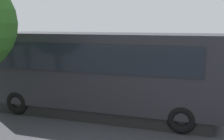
{
  "coord_description": "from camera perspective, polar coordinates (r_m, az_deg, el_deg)",
  "views": [
    {
      "loc": [
        -5.09,
        14.28,
        3.63
      ],
      "look_at": [
        0.56,
        0.01,
        1.1
      ],
      "focal_mm": 45.57,
      "sensor_mm": 36.0,
      "label": 1
    }
  ],
  "objects": [
    {
      "name": "ground_plane",
      "position": [
        15.59,
        1.93,
        -4.11
      ],
      "size": [
        80.0,
        80.0,
        0.0
      ],
      "primitive_type": "plane",
      "color": "#38383D"
    },
    {
      "name": "tour_bus",
      "position": [
        11.27,
        -2.0,
        -0.8
      ],
      "size": [
        9.3,
        2.99,
        3.25
      ],
      "color": "#26262B",
      "rests_on": "ground_plane"
    },
    {
      "name": "spectator_far_left",
      "position": [
        13.61,
        7.47,
        -1.93
      ],
      "size": [
        0.58,
        0.35,
        1.66
      ],
      "color": "black",
      "rests_on": "ground_plane"
    },
    {
      "name": "spectator_left",
      "position": [
        13.94,
        3.22,
        -1.64
      ],
      "size": [
        0.57,
        0.32,
        1.65
      ],
      "color": "#473823",
      "rests_on": "ground_plane"
    },
    {
      "name": "spectator_centre",
      "position": [
        14.27,
        0.25,
        -1.04
      ],
      "size": [
        0.57,
        0.38,
        1.76
      ],
      "color": "#473823",
      "rests_on": "ground_plane"
    },
    {
      "name": "spectator_right",
      "position": [
        14.72,
        -4.49,
        -0.76
      ],
      "size": [
        0.57,
        0.33,
        1.76
      ],
      "color": "black",
      "rests_on": "ground_plane"
    },
    {
      "name": "parked_motorcycle_silver",
      "position": [
        12.74,
        14.13,
        -5.24
      ],
      "size": [
        2.05,
        0.58,
        0.99
      ],
      "color": "black",
      "rests_on": "ground_plane"
    },
    {
      "name": "stunt_motorcycle",
      "position": [
        18.34,
        -5.03,
        1.03
      ],
      "size": [
        2.06,
        0.58,
        1.62
      ],
      "color": "black",
      "rests_on": "ground_plane"
    },
    {
      "name": "traffic_cone",
      "position": [
        18.29,
        4.12,
        -1.14
      ],
      "size": [
        0.34,
        0.34,
        0.63
      ],
      "color": "orange",
      "rests_on": "ground_plane"
    },
    {
      "name": "bay_line_b",
      "position": [
        15.83,
        14.53,
        -4.19
      ],
      "size": [
        0.21,
        4.18,
        0.01
      ],
      "color": "white",
      "rests_on": "ground_plane"
    },
    {
      "name": "bay_line_c",
      "position": [
        16.37,
        5.05,
        -3.48
      ],
      "size": [
        0.23,
        4.84,
        0.01
      ],
      "color": "white",
      "rests_on": "ground_plane"
    },
    {
      "name": "bay_line_d",
      "position": [
        17.31,
        -3.59,
        -2.75
      ],
      "size": [
        0.2,
        3.7,
        0.01
      ],
      "color": "white",
      "rests_on": "ground_plane"
    },
    {
      "name": "bay_line_e",
      "position": [
        18.61,
        -11.17,
        -2.06
      ],
      "size": [
        0.23,
        4.83,
        0.01
      ],
      "color": "white",
      "rests_on": "ground_plane"
    }
  ]
}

